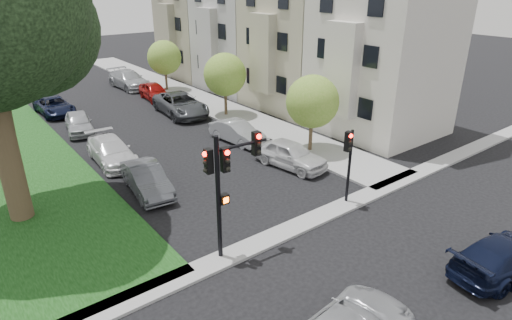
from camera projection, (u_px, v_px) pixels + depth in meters
ground at (336, 249)px, 16.34m from camera, size 140.00×140.00×0.00m
sidewalk_right at (185, 94)px, 37.59m from camera, size 3.50×44.00×0.12m
sidewalk_cross at (300, 225)px, 17.78m from camera, size 60.00×1.00×0.12m
house_a at (386, 23)px, 26.41m from camera, size 7.70×7.55×15.97m
house_b at (302, 15)px, 31.88m from camera, size 7.70×7.55×15.97m
house_c at (243, 10)px, 37.34m from camera, size 7.70×7.55×15.97m
house_d at (199, 6)px, 42.80m from camera, size 7.70×7.55×15.97m
small_tree_a at (312, 102)px, 24.30m from camera, size 3.05×3.05×4.57m
small_tree_b at (225, 75)px, 30.80m from camera, size 3.10×3.10×4.64m
small_tree_c at (164, 58)px, 37.88m from camera, size 3.00×3.00×4.50m
traffic_signal_main at (226, 174)px, 14.75m from camera, size 2.35×0.61×4.80m
traffic_signal_secondary at (349, 154)px, 18.62m from camera, size 0.47×0.38×3.55m
car_cross_far at (505, 256)px, 14.83m from camera, size 4.78×2.40×1.33m
car_parked_0 at (290, 154)px, 23.15m from camera, size 2.42×4.52×1.46m
car_parked_1 at (237, 132)px, 26.67m from camera, size 1.86×4.15×1.32m
car_parked_2 at (181, 104)px, 32.00m from camera, size 3.17×5.98×1.60m
car_parked_3 at (154, 91)px, 35.93m from camera, size 2.04×4.31×1.42m
car_parked_4 at (129, 79)px, 39.74m from camera, size 2.51×5.61×1.60m
car_parked_5 at (147, 179)px, 20.36m from camera, size 1.94×4.35×1.39m
car_parked_6 at (111, 151)px, 23.73m from camera, size 2.17×4.79×1.36m
car_parked_7 at (79, 123)px, 28.34m from camera, size 2.34×4.21×1.36m
car_parked_8 at (54, 106)px, 32.13m from camera, size 2.29×4.69×1.28m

